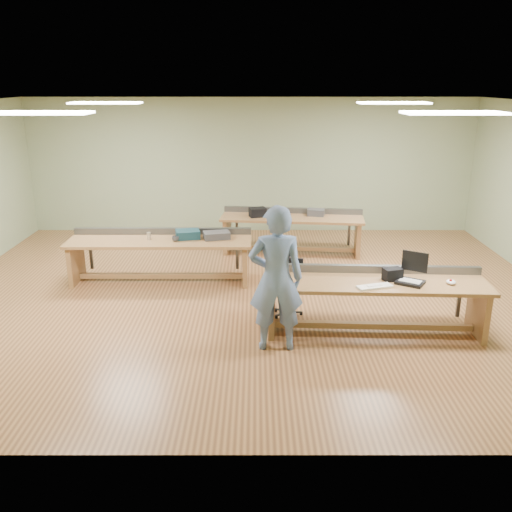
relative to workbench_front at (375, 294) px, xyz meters
name	(u,v)px	position (x,y,z in m)	size (l,w,h in m)	color
floor	(249,294)	(-1.74, 1.35, -0.56)	(10.00, 10.00, 0.00)	#9E693C
ceiling	(248,105)	(-1.74, 1.35, 2.44)	(10.00, 10.00, 0.00)	silver
wall_back	(251,166)	(-1.74, 5.35, 0.94)	(10.00, 0.04, 3.00)	gray
wall_front	(243,308)	(-1.74, -2.65, 0.94)	(10.00, 0.04, 3.00)	gray
fluor_panels	(248,107)	(-1.74, 1.35, 2.41)	(6.20, 3.50, 0.03)	white
workbench_front	(375,294)	(0.00, 0.00, 0.00)	(3.05, 0.95, 0.86)	#9D7342
workbench_mid	(160,250)	(-3.28, 2.01, 0.00)	(3.13, 0.84, 0.86)	#9D7342
workbench_back	(292,226)	(-0.91, 3.64, 0.00)	(2.89, 1.04, 0.86)	#9D7342
person	(276,279)	(-1.38, -0.49, 0.40)	(0.70, 0.46, 1.91)	slate
laptop_base	(410,282)	(0.44, -0.11, 0.21)	(0.35, 0.29, 0.04)	black
laptop_screen	(415,261)	(0.51, 0.00, 0.47)	(0.35, 0.02, 0.28)	black
keyboard	(375,287)	(-0.07, -0.26, 0.20)	(0.47, 0.16, 0.03)	silver
trackball_mouse	(451,282)	(0.98, -0.13, 0.22)	(0.12, 0.14, 0.06)	white
camera_bag	(393,274)	(0.23, 0.02, 0.27)	(0.25, 0.16, 0.17)	black
task_chair	(288,295)	(-1.15, 0.57, -0.25)	(0.55, 0.55, 0.84)	black
parts_bin_teal	(188,234)	(-2.81, 2.08, 0.26)	(0.40, 0.30, 0.14)	#12313C
parts_bin_grey	(217,235)	(-2.31, 2.05, 0.25)	(0.44, 0.28, 0.12)	#37373A
mug	(175,239)	(-2.99, 1.89, 0.24)	(0.11, 0.11, 0.09)	#37373A
drinks_can	(149,236)	(-3.46, 2.01, 0.25)	(0.07, 0.07, 0.12)	silver
storage_box_back	(258,212)	(-1.60, 3.62, 0.28)	(0.32, 0.23, 0.18)	black
tray_back	(316,212)	(-0.42, 3.72, 0.26)	(0.33, 0.24, 0.13)	#37373A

